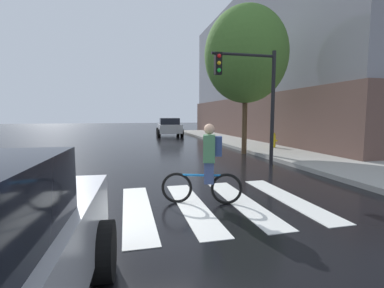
{
  "coord_description": "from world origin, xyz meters",
  "views": [
    {
      "loc": [
        -0.32,
        -5.35,
        1.87
      ],
      "look_at": [
        1.35,
        1.55,
        1.12
      ],
      "focal_mm": 25.69,
      "sensor_mm": 36.0,
      "label": 1
    }
  ],
  "objects_px": {
    "cyclist": "(208,164)",
    "fire_hydrant": "(274,140)",
    "sedan_mid": "(169,127)",
    "street_tree_near": "(246,55)",
    "traffic_light_near": "(253,87)"
  },
  "relations": [
    {
      "from": "cyclist",
      "to": "street_tree_near",
      "type": "height_order",
      "value": "street_tree_near"
    },
    {
      "from": "traffic_light_near",
      "to": "cyclist",
      "type": "bearing_deg",
      "value": -126.48
    },
    {
      "from": "cyclist",
      "to": "street_tree_near",
      "type": "bearing_deg",
      "value": 60.12
    },
    {
      "from": "sedan_mid",
      "to": "fire_hydrant",
      "type": "relative_size",
      "value": 6.08
    },
    {
      "from": "cyclist",
      "to": "sedan_mid",
      "type": "bearing_deg",
      "value": 83.52
    },
    {
      "from": "cyclist",
      "to": "street_tree_near",
      "type": "xyz_separation_m",
      "value": [
        3.91,
        6.8,
        3.81
      ]
    },
    {
      "from": "cyclist",
      "to": "traffic_light_near",
      "type": "distance_m",
      "value": 5.24
    },
    {
      "from": "fire_hydrant",
      "to": "traffic_light_near",
      "type": "bearing_deg",
      "value": -129.47
    },
    {
      "from": "sedan_mid",
      "to": "traffic_light_near",
      "type": "relative_size",
      "value": 1.13
    },
    {
      "from": "fire_hydrant",
      "to": "street_tree_near",
      "type": "relative_size",
      "value": 0.11
    },
    {
      "from": "fire_hydrant",
      "to": "street_tree_near",
      "type": "xyz_separation_m",
      "value": [
        -2.09,
        -0.88,
        4.12
      ]
    },
    {
      "from": "cyclist",
      "to": "fire_hydrant",
      "type": "height_order",
      "value": "cyclist"
    },
    {
      "from": "sedan_mid",
      "to": "cyclist",
      "type": "relative_size",
      "value": 2.81
    },
    {
      "from": "cyclist",
      "to": "fire_hydrant",
      "type": "relative_size",
      "value": 2.17
    },
    {
      "from": "sedan_mid",
      "to": "street_tree_near",
      "type": "relative_size",
      "value": 0.69
    }
  ]
}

